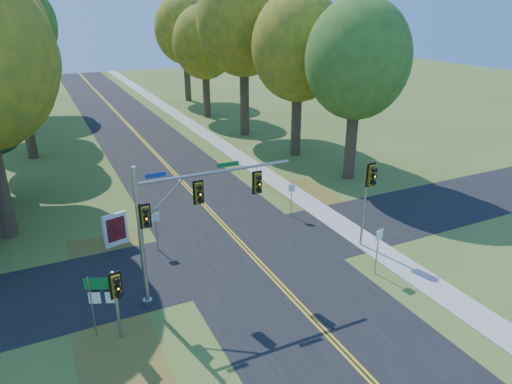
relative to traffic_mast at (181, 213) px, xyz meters
name	(u,v)px	position (x,y,z in m)	size (l,w,h in m)	color
ground	(264,268)	(4.12, 0.51, -4.02)	(160.00, 160.00, 0.00)	#435D21
road_main	(264,268)	(4.12, 0.51, -4.01)	(8.00, 160.00, 0.02)	black
road_cross	(247,250)	(4.12, 2.51, -4.01)	(60.00, 6.00, 0.02)	black
centerline_left	(262,268)	(4.02, 0.51, -3.99)	(0.10, 160.00, 0.01)	gold
centerline_right	(266,267)	(4.22, 0.51, -3.99)	(0.10, 160.00, 0.01)	gold
sidewalk_east	(366,241)	(10.32, 0.51, -3.99)	(1.60, 160.00, 0.06)	#9E998E
leaf_patch_w_near	(113,260)	(-2.38, 4.51, -4.01)	(4.00, 6.00, 0.00)	brown
leaf_patch_e	(315,201)	(10.92, 6.51, -4.01)	(3.50, 8.00, 0.00)	brown
leaf_patch_w_far	(119,354)	(-3.38, -2.49, -4.01)	(3.00, 5.00, 0.00)	brown
tree_e_a	(358,60)	(15.69, 9.29, 4.51)	(7.20, 7.20, 12.73)	#38281C
tree_e_b	(299,47)	(15.09, 16.09, 4.88)	(7.60, 7.60, 13.33)	#38281C
tree_w_c	(16,61)	(-5.42, 24.98, 3.92)	(6.80, 6.80, 11.91)	#38281C
tree_e_c	(244,21)	(14.00, 24.20, 6.64)	(8.80, 8.80, 15.79)	#38281C
tree_w_d	(5,32)	(-6.00, 33.70, 5.76)	(8.20, 8.20, 14.56)	#38281C
tree_e_d	(205,43)	(13.38, 33.38, 4.22)	(7.00, 7.00, 12.32)	#38281C
tree_w_e	(19,24)	(-4.80, 44.60, 6.05)	(8.40, 8.40, 14.97)	#38281C
tree_e_e	(185,30)	(14.59, 44.09, 5.17)	(7.80, 7.80, 13.74)	#38281C
traffic_mast	(181,213)	(0.00, 0.00, 0.00)	(6.89, 0.62, 6.25)	gray
east_signal_pole	(369,184)	(9.83, 0.11, -0.44)	(0.55, 0.63, 4.72)	gray
ped_signal_pole	(116,291)	(-3.11, -1.78, -1.77)	(0.48, 0.55, 3.03)	#9A9EA3
route_sign_cluster	(102,294)	(-3.56, -1.23, -2.14)	(1.16, 0.52, 2.67)	gray
info_kiosk	(116,230)	(-1.90, 6.08, -3.11)	(1.32, 0.52, 1.82)	silver
reg_sign_e_north	(292,194)	(8.32, 5.16, -2.56)	(0.40, 0.16, 2.14)	gray
reg_sign_e_south	(378,243)	(8.67, -2.26, -2.36)	(0.46, 0.13, 2.42)	gray
reg_sign_w	(156,224)	(-0.08, 4.53, -2.50)	(0.42, 0.06, 2.22)	gray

